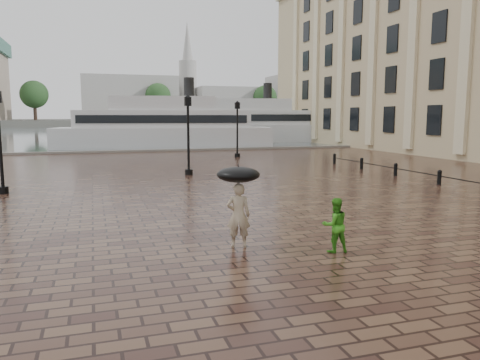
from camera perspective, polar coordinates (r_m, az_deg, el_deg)
The scene contains 13 objects.
ground at distance 12.91m, azimuth -7.17°, elevation -7.31°, with size 300.00×300.00×0.00m, color #321C16.
harbour_water at distance 104.34m, azimuth -16.34°, elevation 5.70°, with size 240.00×240.00×0.00m, color #434F51.
quay_edge at distance 44.45m, azimuth -14.63°, elevation 3.27°, with size 80.00×0.60×0.30m, color slate.
far_shore at distance 172.30m, azimuth -16.86°, elevation 6.74°, with size 300.00×60.00×2.00m, color #4C4C47.
distant_skyline at distance 170.00m, azimuth -0.24°, elevation 9.92°, with size 102.50×22.00×33.00m.
far_trees at distance 150.40m, azimuth -16.88°, elevation 9.84°, with size 188.00×8.00×13.50m.
bollard_row at distance 24.96m, azimuth 23.13°, elevation 0.40°, with size 0.22×21.22×0.73m.
street_lamps at distance 29.79m, azimuth -16.22°, elevation 5.55°, with size 21.44×14.44×4.40m.
adult_pedestrian at distance 12.00m, azimuth -0.20°, elevation -4.31°, with size 0.61×0.40×1.67m, color tan.
child_pedestrian at distance 11.84m, azimuth 11.50°, elevation -5.41°, with size 0.66×0.52×1.36m, color #37921A.
ferry_near at distance 49.80m, azimuth -9.24°, elevation 6.41°, with size 22.75×9.13×7.27m.
ferry_far at distance 60.50m, azimuth 0.80°, elevation 6.80°, with size 23.39×9.51×7.47m.
umbrella at distance 11.83m, azimuth -0.20°, elevation 0.66°, with size 1.10×1.10×1.13m.
Camera 1 is at (-2.19, -12.27, 3.37)m, focal length 35.00 mm.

